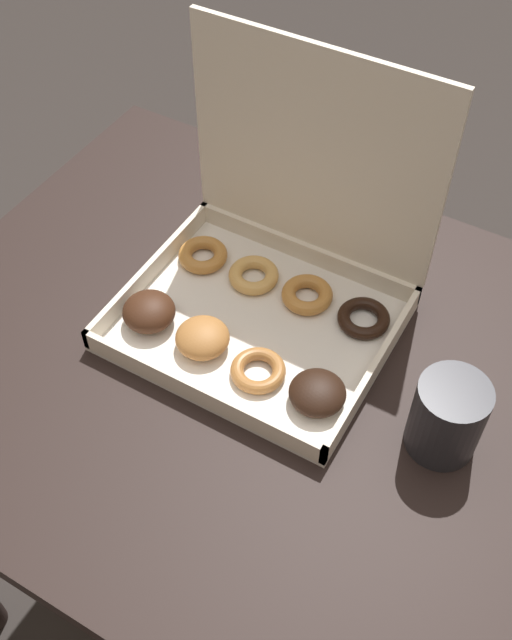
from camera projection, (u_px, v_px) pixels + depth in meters
ground_plane at (261, 584)px, 1.57m from camera, size 8.00×8.00×0.00m
dining_table at (264, 416)px, 1.07m from camera, size 0.97×0.76×0.78m
donut_box at (269, 273)px, 0.98m from camera, size 0.35×0.30×0.34m
coffee_mug at (449, 413)px, 0.85m from camera, size 0.08×0.08×0.11m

